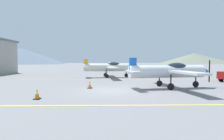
# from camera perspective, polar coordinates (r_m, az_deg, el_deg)

# --- Properties ---
(ground_plane) EXTENTS (400.00, 400.00, 0.00)m
(ground_plane) POSITION_cam_1_polar(r_m,az_deg,el_deg) (13.38, 0.08, -6.40)
(ground_plane) COLOR slate
(apron_line_near) EXTENTS (80.00, 0.16, 0.01)m
(apron_line_near) POSITION_cam_1_polar(r_m,az_deg,el_deg) (8.90, 0.72, -11.07)
(apron_line_near) COLOR yellow
(apron_line_near) RESTS_ON ground_plane
(apron_line_far) EXTENTS (80.00, 0.16, 0.01)m
(apron_line_far) POSITION_cam_1_polar(r_m,az_deg,el_deg) (21.49, -0.39, -2.90)
(apron_line_far) COLOR yellow
(apron_line_far) RESTS_ON ground_plane
(airplane_near) EXTENTS (7.01, 8.03, 2.40)m
(airplane_near) POSITION_cam_1_polar(r_m,az_deg,el_deg) (15.16, 17.77, -0.31)
(airplane_near) COLOR silver
(airplane_near) RESTS_ON ground_plane
(airplane_mid) EXTENTS (6.99, 8.03, 2.40)m
(airplane_mid) POSITION_cam_1_polar(r_m,az_deg,el_deg) (23.94, -0.82, 0.91)
(airplane_mid) COLOR silver
(airplane_mid) RESTS_ON ground_plane
(traffic_cone_front) EXTENTS (0.36, 0.36, 0.59)m
(traffic_cone_front) POSITION_cam_1_polar(r_m,az_deg,el_deg) (14.46, -6.97, -4.57)
(traffic_cone_front) COLOR black
(traffic_cone_front) RESTS_ON ground_plane
(traffic_cone_side) EXTENTS (0.36, 0.36, 0.59)m
(traffic_cone_side) POSITION_cam_1_polar(r_m,az_deg,el_deg) (11.14, -22.45, -6.98)
(traffic_cone_side) COLOR black
(traffic_cone_side) RESTS_ON ground_plane
(hill_left) EXTENTS (65.19, 65.19, 11.86)m
(hill_left) POSITION_cam_1_polar(r_m,az_deg,el_deg) (152.76, -26.50, 3.92)
(hill_left) COLOR slate
(hill_left) RESTS_ON ground_plane
(hill_centerleft) EXTENTS (60.07, 60.07, 8.88)m
(hill_centerleft) POSITION_cam_1_polar(r_m,az_deg,el_deg) (169.43, 24.43, 3.32)
(hill_centerleft) COLOR slate
(hill_centerleft) RESTS_ON ground_plane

